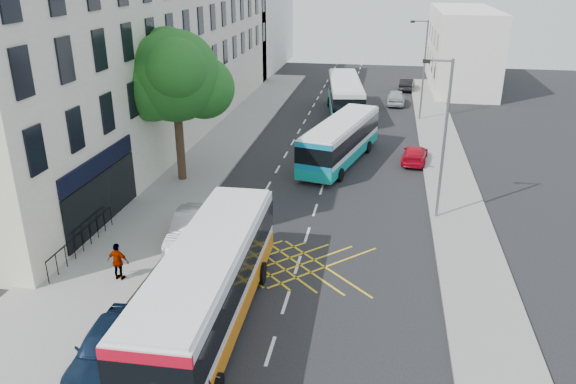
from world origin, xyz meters
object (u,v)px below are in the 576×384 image
at_px(street_tree, 175,77).
at_px(pedestrian_far, 118,262).
at_px(bus_mid, 340,141).
at_px(distant_car_grey, 341,79).
at_px(bus_far, 345,96).
at_px(parked_car_silver, 192,228).
at_px(lamp_near, 443,132).
at_px(red_hatchback, 415,154).
at_px(parked_car_blue, 107,345).
at_px(bus_near, 208,284).
at_px(distant_car_dark, 407,84).
at_px(distant_car_silver, 396,97).
at_px(lamp_far, 423,65).

xyz_separation_m(street_tree, pedestrian_far, (1.51, -11.64, -5.33)).
distance_m(bus_mid, distant_car_grey, 25.98).
distance_m(bus_far, parked_car_silver, 26.18).
distance_m(lamp_near, red_hatchback, 9.85).
bearing_deg(lamp_near, parked_car_blue, -129.99).
relative_size(bus_near, distant_car_dark, 2.98).
height_order(street_tree, distant_car_silver, street_tree).
relative_size(red_hatchback, distant_car_silver, 0.94).
bearing_deg(pedestrian_far, distant_car_silver, -103.64).
bearing_deg(distant_car_dark, distant_car_grey, -5.79).
height_order(parked_car_silver, red_hatchback, parked_car_silver).
distance_m(street_tree, bus_near, 15.76).
relative_size(street_tree, red_hatchback, 2.30).
height_order(parked_car_blue, pedestrian_far, pedestrian_far).
relative_size(lamp_far, distant_car_grey, 1.87).
distance_m(street_tree, parked_car_blue, 17.72).
bearing_deg(lamp_near, bus_mid, 124.62).
distance_m(lamp_near, bus_far, 22.03).
bearing_deg(bus_near, bus_mid, 79.81).
relative_size(bus_near, pedestrian_far, 6.99).
xyz_separation_m(street_tree, distant_car_grey, (6.98, 31.00, -5.70)).
xyz_separation_m(street_tree, red_hatchback, (14.01, 5.98, -5.74)).
bearing_deg(lamp_far, bus_near, -105.69).
distance_m(bus_far, pedestrian_far, 30.38).
distance_m(distant_car_silver, pedestrian_far, 36.09).
bearing_deg(red_hatchback, distant_car_dark, -83.37).
height_order(street_tree, parked_car_blue, street_tree).
xyz_separation_m(parked_car_blue, distant_car_grey, (3.60, 47.46, -0.10)).
distance_m(bus_near, red_hatchback, 21.35).
xyz_separation_m(lamp_near, distant_car_grey, (-7.73, 33.96, -4.02)).
relative_size(distant_car_dark, pedestrian_far, 2.35).
height_order(parked_car_silver, pedestrian_far, pedestrian_far).
xyz_separation_m(lamp_near, bus_far, (-6.29, 20.90, -2.99)).
height_order(distant_car_grey, distant_car_dark, distant_car_dark).
bearing_deg(bus_near, distant_car_grey, 87.86).
xyz_separation_m(parked_car_silver, distant_car_grey, (3.69, 38.71, -0.16)).
bearing_deg(parked_car_blue, bus_mid, 71.52).
bearing_deg(bus_far, parked_car_blue, -106.12).
height_order(lamp_far, distant_car_silver, lamp_far).
bearing_deg(red_hatchback, pedestrian_far, 61.27).
xyz_separation_m(red_hatchback, distant_car_grey, (-7.03, 25.02, 0.04)).
distance_m(lamp_near, distant_car_dark, 32.67).
distance_m(parked_car_blue, distant_car_silver, 40.21).
xyz_separation_m(distant_car_dark, pedestrian_far, (-12.50, -41.09, 0.33)).
height_order(bus_far, red_hatchback, bus_far).
bearing_deg(distant_car_grey, distant_car_dark, -6.58).
distance_m(street_tree, lamp_near, 15.10).
height_order(distant_car_grey, distant_car_silver, distant_car_silver).
height_order(distant_car_dark, pedestrian_far, pedestrian_far).
distance_m(parked_car_blue, distant_car_dark, 47.13).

